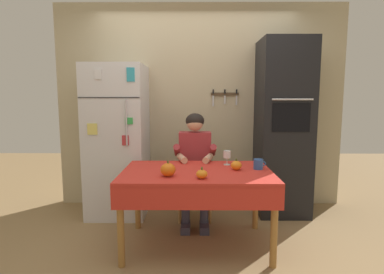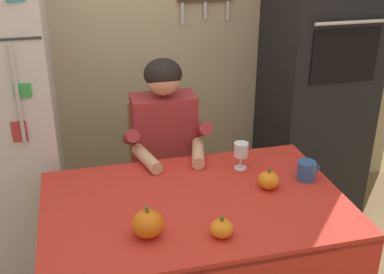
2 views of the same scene
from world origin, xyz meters
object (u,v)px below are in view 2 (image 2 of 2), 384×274
object	(u,v)px
dining_table	(196,219)
wine_glass	(241,151)
pumpkin_small	(268,180)
coffee_mug	(306,170)
wall_oven	(317,67)
chair_behind_person	(162,168)
pumpkin_medium	(222,228)
pumpkin_large	(148,224)
seated_person	(167,148)

from	to	relation	value
dining_table	wine_glass	size ratio (longest dim) A/B	9.55
wine_glass	pumpkin_small	size ratio (longest dim) A/B	1.35
coffee_mug	pumpkin_small	size ratio (longest dim) A/B	1.10
wall_oven	wine_glass	distance (m)	1.01
coffee_mug	chair_behind_person	bearing A→B (deg)	130.70
pumpkin_medium	pumpkin_large	bearing A→B (deg)	165.14
chair_behind_person	coffee_mug	distance (m)	0.97
wall_oven	seated_person	bearing A→B (deg)	-163.37
seated_person	pumpkin_medium	size ratio (longest dim) A/B	12.65
coffee_mug	pumpkin_large	bearing A→B (deg)	-162.01
seated_person	wall_oven	bearing A→B (deg)	16.63
wine_glass	pumpkin_large	world-z (taller)	wine_glass
coffee_mug	pumpkin_large	distance (m)	0.89
chair_behind_person	pumpkin_medium	xyz separation A→B (m)	(0.06, -1.06, 0.27)
dining_table	pumpkin_medium	bearing A→B (deg)	-81.67
seated_person	pumpkin_large	distance (m)	0.83
wall_oven	pumpkin_medium	bearing A→B (deg)	-130.39
chair_behind_person	wine_glass	xyz separation A→B (m)	(0.33, -0.52, 0.33)
wall_oven	chair_behind_person	bearing A→B (deg)	-173.05
chair_behind_person	seated_person	xyz separation A→B (m)	(0.00, -0.19, 0.23)
chair_behind_person	pumpkin_medium	bearing A→B (deg)	-86.93
pumpkin_small	pumpkin_large	bearing A→B (deg)	-159.28
pumpkin_large	dining_table	bearing A→B (deg)	36.43
dining_table	pumpkin_large	world-z (taller)	pumpkin_large
seated_person	pumpkin_small	xyz separation A→B (m)	(0.39, -0.55, 0.05)
wine_glass	pumpkin_large	size ratio (longest dim) A/B	1.07
seated_person	coffee_mug	bearing A→B (deg)	-40.42
chair_behind_person	pumpkin_large	world-z (taller)	chair_behind_person
dining_table	pumpkin_small	distance (m)	0.40
chair_behind_person	seated_person	distance (m)	0.29
pumpkin_medium	pumpkin_small	world-z (taller)	pumpkin_small
dining_table	seated_person	xyz separation A→B (m)	(-0.02, 0.60, 0.08)
wall_oven	pumpkin_small	distance (m)	1.14
chair_behind_person	coffee_mug	bearing A→B (deg)	-49.30
seated_person	pumpkin_medium	bearing A→B (deg)	-86.27
dining_table	coffee_mug	world-z (taller)	coffee_mug
dining_table	coffee_mug	bearing A→B (deg)	8.33
coffee_mug	pumpkin_medium	size ratio (longest dim) A/B	1.21
wine_glass	seated_person	bearing A→B (deg)	134.37
coffee_mug	dining_table	bearing A→B (deg)	-171.67
chair_behind_person	wall_oven	bearing A→B (deg)	6.95
seated_person	pumpkin_large	bearing A→B (deg)	-106.64
wall_oven	coffee_mug	world-z (taller)	wall_oven
wall_oven	wine_glass	xyz separation A→B (m)	(-0.74, -0.65, -0.21)
wine_glass	wall_oven	bearing A→B (deg)	41.30
dining_table	pumpkin_large	distance (m)	0.35
wall_oven	pumpkin_large	xyz separation A→B (m)	(-1.30, -1.11, -0.25)
pumpkin_small	wall_oven	bearing A→B (deg)	52.21
seated_person	pumpkin_medium	world-z (taller)	seated_person
seated_person	wine_glass	size ratio (longest dim) A/B	8.49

